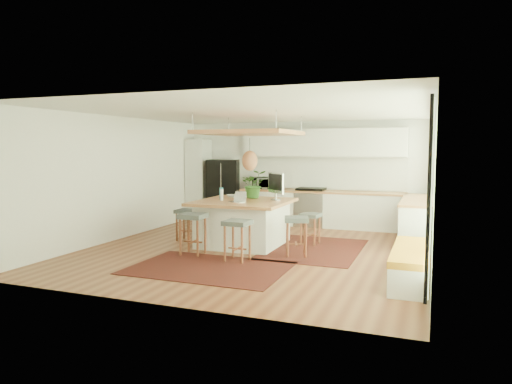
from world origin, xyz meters
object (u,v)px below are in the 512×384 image
at_px(stool_near_left, 193,236).
at_px(fridge, 223,188).
at_px(stool_right_front, 296,237).
at_px(stool_left_side, 186,224).
at_px(microwave, 263,182).
at_px(island_plant, 254,187).
at_px(stool_near_right, 237,241).
at_px(stool_right_back, 310,228).
at_px(island, 243,223).
at_px(monitor, 276,188).
at_px(laptop, 237,196).

bearing_deg(stool_near_left, fridge, 106.84).
xyz_separation_m(stool_right_front, stool_left_side, (-2.65, 0.58, 0.00)).
relative_size(stool_near_left, stool_left_side, 1.15).
xyz_separation_m(stool_left_side, microwave, (0.77, 2.77, 0.76)).
bearing_deg(fridge, stool_right_front, -62.08).
bearing_deg(stool_right_front, stool_left_side, 167.62).
bearing_deg(stool_right_front, island_plant, 139.09).
bearing_deg(fridge, island_plant, -66.18).
bearing_deg(island_plant, stool_near_right, -77.58).
relative_size(stool_near_left, stool_right_back, 1.19).
distance_m(microwave, island_plant, 2.33).
height_order(island, stool_near_left, island).
bearing_deg(island_plant, stool_right_back, -0.30).
height_order(microwave, island_plant, island_plant).
relative_size(stool_near_left, microwave, 1.38).
xyz_separation_m(fridge, stool_near_right, (2.20, -4.17, -0.57)).
bearing_deg(monitor, microwave, 158.67).
xyz_separation_m(fridge, island_plant, (1.79, -2.29, 0.24)).
distance_m(fridge, island, 3.35).
bearing_deg(fridge, stool_right_back, -51.07).
xyz_separation_m(island, monitor, (0.61, 0.30, 0.72)).
height_order(stool_near_left, microwave, microwave).
bearing_deg(stool_right_front, laptop, 170.02).
bearing_deg(island, monitor, 26.01).
xyz_separation_m(stool_left_side, island_plant, (1.37, 0.53, 0.81)).
bearing_deg(stool_left_side, laptop, -14.66).
xyz_separation_m(island, stool_near_left, (-0.55, -1.16, -0.11)).
distance_m(stool_left_side, island_plant, 1.68).
height_order(stool_near_right, stool_right_front, stool_near_right).
bearing_deg(stool_near_right, stool_left_side, 142.90).
distance_m(stool_near_left, monitor, 2.04).
xyz_separation_m(stool_right_back, monitor, (-0.69, -0.22, 0.83)).
relative_size(stool_right_back, island_plant, 1.08).
height_order(island, stool_right_front, island).
xyz_separation_m(fridge, stool_near_left, (1.20, -3.98, -0.57)).
relative_size(island, stool_right_back, 2.82).
height_order(monitor, microwave, monitor).
relative_size(stool_near_left, stool_right_front, 1.06).
xyz_separation_m(fridge, stool_right_back, (3.05, -2.30, -0.57)).
bearing_deg(island, laptop, -89.93).
height_order(stool_near_left, stool_left_side, stool_near_left).
bearing_deg(stool_right_front, stool_right_back, 90.57).
xyz_separation_m(island, laptop, (0.00, -0.35, 0.58)).
bearing_deg(stool_near_left, island, 64.46).
relative_size(stool_left_side, monitor, 1.10).
relative_size(stool_near_right, stool_right_back, 1.12).
xyz_separation_m(stool_near_left, stool_left_side, (-0.79, 1.16, 0.00)).
bearing_deg(stool_near_right, fridge, 117.81).
bearing_deg(monitor, stool_near_right, -52.84).
xyz_separation_m(fridge, island, (1.76, -2.82, -0.46)).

